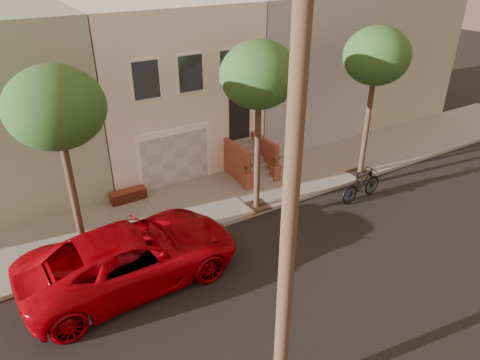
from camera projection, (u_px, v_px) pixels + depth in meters
ground at (297, 275)px, 13.85m from camera, size 90.00×90.00×0.00m
sidewalk at (216, 198)px, 17.85m from camera, size 40.00×3.70×0.15m
house_row at (155, 78)px, 20.58m from camera, size 33.10×11.70×7.00m
tree_left at (56, 109)px, 11.81m from camera, size 2.70×2.57×6.30m
tree_mid at (259, 76)px, 14.76m from camera, size 2.70×2.57×6.30m
tree_right at (377, 57)px, 17.26m from camera, size 2.70×2.57×6.30m
pickup_truck at (132, 256)px, 13.24m from camera, size 6.65×3.30×1.81m
motorcycle at (362, 185)px, 17.64m from camera, size 2.25×0.83×1.32m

